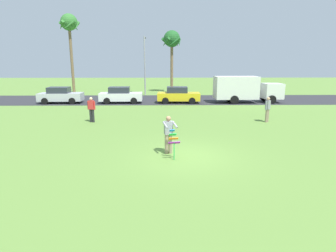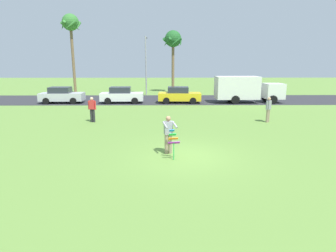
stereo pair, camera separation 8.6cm
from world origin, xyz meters
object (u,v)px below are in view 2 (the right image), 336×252
(kite_held, at_px, (173,140))
(parked_truck_white_box, at_px, (245,89))
(person_kite_flyer, at_px, (168,133))
(person_walker_near, at_px, (92,109))
(streetlight_pole, at_px, (146,62))
(person_walker_far, at_px, (268,109))
(palm_tree_left_near, at_px, (71,26))
(palm_tree_right_near, at_px, (173,41))
(parked_car_yellow, at_px, (179,95))
(parked_car_silver, at_px, (62,95))
(parked_car_white, at_px, (122,95))

(kite_held, height_order, parked_truck_white_box, parked_truck_white_box)
(person_kite_flyer, bearing_deg, person_walker_near, 126.71)
(streetlight_pole, xyz_separation_m, person_walker_near, (-2.69, -16.09, -3.06))
(parked_truck_white_box, xyz_separation_m, person_walker_far, (-0.96, -9.26, -0.48))
(palm_tree_left_near, relative_size, streetlight_pole, 1.42)
(parked_truck_white_box, height_order, palm_tree_right_near, palm_tree_right_near)
(parked_car_yellow, height_order, palm_tree_right_near, palm_tree_right_near)
(kite_held, height_order, parked_car_yellow, parked_car_yellow)
(palm_tree_left_near, relative_size, person_walker_near, 5.76)
(person_kite_flyer, relative_size, parked_truck_white_box, 0.26)
(person_walker_near, bearing_deg, palm_tree_right_near, 72.01)
(palm_tree_left_near, relative_size, palm_tree_right_near, 1.26)
(kite_held, xyz_separation_m, parked_car_yellow, (1.11, 16.60, -0.06))
(kite_held, distance_m, palm_tree_right_near, 26.80)
(palm_tree_left_near, bearing_deg, person_walker_near, -69.74)
(parked_car_silver, distance_m, palm_tree_right_near, 15.93)
(parked_truck_white_box, bearing_deg, parked_car_white, -179.99)
(parked_car_silver, distance_m, person_walker_near, 10.50)
(parked_car_yellow, distance_m, person_walker_far, 10.82)
(parked_car_yellow, xyz_separation_m, streetlight_pole, (-3.72, 7.02, 3.22))
(parked_car_white, distance_m, streetlight_pole, 7.99)
(palm_tree_right_near, bearing_deg, parked_car_white, -119.34)
(parked_car_yellow, distance_m, palm_tree_right_near, 11.19)
(parked_truck_white_box, xyz_separation_m, streetlight_pole, (-10.28, 7.02, 2.59))
(person_kite_flyer, height_order, person_walker_far, same)
(palm_tree_right_near, bearing_deg, person_walker_near, -107.99)
(person_kite_flyer, xyz_separation_m, person_walker_far, (6.90, 6.67, -0.02))
(parked_car_silver, xyz_separation_m, palm_tree_right_near, (11.34, 9.58, 5.78))
(person_kite_flyer, distance_m, parked_car_white, 16.53)
(parked_truck_white_box, xyz_separation_m, palm_tree_right_near, (-6.92, 9.58, 5.15))
(streetlight_pole, height_order, person_walker_near, streetlight_pole)
(person_walker_near, bearing_deg, kite_held, -54.83)
(parked_car_white, bearing_deg, parked_truck_white_box, 0.01)
(parked_car_silver, relative_size, palm_tree_left_near, 0.43)
(palm_tree_left_near, height_order, person_walker_far, palm_tree_left_near)
(person_kite_flyer, height_order, palm_tree_left_near, palm_tree_left_near)
(streetlight_pole, bearing_deg, palm_tree_left_near, 163.33)
(palm_tree_left_near, bearing_deg, parked_car_white, -52.28)
(parked_car_white, relative_size, palm_tree_right_near, 0.54)
(palm_tree_right_near, xyz_separation_m, person_walker_near, (-6.05, -18.64, -5.63))
(parked_car_silver, height_order, parked_truck_white_box, parked_truck_white_box)
(person_kite_flyer, bearing_deg, parked_truck_white_box, 63.72)
(parked_car_yellow, bearing_deg, person_walker_far, -58.81)
(kite_held, distance_m, parked_car_yellow, 16.63)
(streetlight_pole, relative_size, person_walker_near, 4.05)
(kite_held, bearing_deg, parked_car_white, 105.60)
(person_kite_flyer, height_order, parked_car_white, person_kite_flyer)
(palm_tree_left_near, bearing_deg, palm_tree_right_near, -1.54)
(kite_held, distance_m, palm_tree_left_near, 30.21)
(parked_truck_white_box, xyz_separation_m, person_walker_near, (-12.97, -9.07, -0.48))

